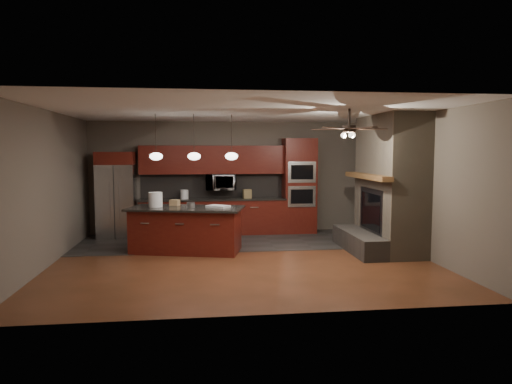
{
  "coord_description": "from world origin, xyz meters",
  "views": [
    {
      "loc": [
        -0.81,
        -8.54,
        2.06
      ],
      "look_at": [
        0.34,
        0.6,
        1.24
      ],
      "focal_mm": 32.0,
      "sensor_mm": 36.0,
      "label": 1
    }
  ],
  "objects": [
    {
      "name": "microwave",
      "position": [
        -0.27,
        2.75,
        1.3
      ],
      "size": [
        0.73,
        0.41,
        0.5
      ],
      "primitive_type": "imported",
      "color": "silver",
      "rests_on": "back_cabinetry"
    },
    {
      "name": "pendant_left",
      "position": [
        -1.65,
        0.7,
        1.96
      ],
      "size": [
        0.26,
        0.26,
        0.92
      ],
      "color": "black",
      "rests_on": "ceiling"
    },
    {
      "name": "counter_bucket",
      "position": [
        -1.17,
        2.7,
        1.01
      ],
      "size": [
        0.25,
        0.25,
        0.22
      ],
      "primitive_type": "cylinder",
      "rotation": [
        0.0,
        0.0,
        0.33
      ],
      "color": "white",
      "rests_on": "back_cabinetry"
    },
    {
      "name": "ceiling_fan",
      "position": [
        1.8,
        -0.8,
        2.46
      ],
      "size": [
        1.27,
        1.33,
        0.41
      ],
      "color": "black",
      "rests_on": "ceiling"
    },
    {
      "name": "pendant_center",
      "position": [
        -0.9,
        0.7,
        1.96
      ],
      "size": [
        0.26,
        0.26,
        0.92
      ],
      "color": "black",
      "rests_on": "ceiling"
    },
    {
      "name": "kitchen_island",
      "position": [
        -1.08,
        0.8,
        0.46
      ],
      "size": [
        2.49,
        1.58,
        0.92
      ],
      "rotation": [
        0.0,
        0.0,
        -0.25
      ],
      "color": "#5A1A10",
      "rests_on": "ground"
    },
    {
      "name": "pendant_right",
      "position": [
        -0.15,
        0.7,
        1.96
      ],
      "size": [
        0.26,
        0.26,
        0.92
      ],
      "color": "black",
      "rests_on": "ceiling"
    },
    {
      "name": "paint_tray",
      "position": [
        -0.43,
        0.7,
        0.94
      ],
      "size": [
        0.52,
        0.5,
        0.04
      ],
      "primitive_type": "cube",
      "rotation": [
        0.0,
        0.0,
        -0.63
      ],
      "color": "silver",
      "rests_on": "kitchen_island"
    },
    {
      "name": "left_wall",
      "position": [
        -3.5,
        0.0,
        1.4
      ],
      "size": [
        0.02,
        6.0,
        2.8
      ],
      "primitive_type": "cube",
      "color": "#63584F",
      "rests_on": "ground"
    },
    {
      "name": "white_bucket",
      "position": [
        -1.7,
        0.94,
        1.07
      ],
      "size": [
        0.34,
        0.34,
        0.3
      ],
      "primitive_type": "cylinder",
      "rotation": [
        0.0,
        0.0,
        -0.23
      ],
      "color": "white",
      "rests_on": "kitchen_island"
    },
    {
      "name": "back_wall",
      "position": [
        0.0,
        3.0,
        1.4
      ],
      "size": [
        7.0,
        0.02,
        2.8
      ],
      "primitive_type": "cube",
      "color": "#63584F",
      "rests_on": "ground"
    },
    {
      "name": "paint_can",
      "position": [
        -0.98,
        0.71,
        0.98
      ],
      "size": [
        0.2,
        0.2,
        0.11
      ],
      "primitive_type": "cylinder",
      "rotation": [
        0.0,
        0.0,
        -0.21
      ],
      "color": "#A7A8AC",
      "rests_on": "kitchen_island"
    },
    {
      "name": "cardboard_box",
      "position": [
        -1.32,
        1.14,
        0.98
      ],
      "size": [
        0.23,
        0.2,
        0.12
      ],
      "primitive_type": "cube",
      "rotation": [
        0.0,
        0.0,
        -0.41
      ],
      "color": "#A07D53",
      "rests_on": "kitchen_island"
    },
    {
      "name": "counter_box",
      "position": [
        0.37,
        2.65,
        1.01
      ],
      "size": [
        0.22,
        0.18,
        0.22
      ],
      "primitive_type": "cube",
      "rotation": [
        0.0,
        0.0,
        0.14
      ],
      "color": "olive",
      "rests_on": "back_cabinetry"
    },
    {
      "name": "fireplace_column",
      "position": [
        3.04,
        0.4,
        1.3
      ],
      "size": [
        1.3,
        2.1,
        2.8
      ],
      "color": "#736752",
      "rests_on": "ground"
    },
    {
      "name": "ceiling",
      "position": [
        0.0,
        0.0,
        2.8
      ],
      "size": [
        7.0,
        6.0,
        0.02
      ],
      "primitive_type": "cube",
      "color": "white",
      "rests_on": "back_wall"
    },
    {
      "name": "oven_tower",
      "position": [
        1.7,
        2.69,
        1.19
      ],
      "size": [
        0.8,
        0.63,
        2.38
      ],
      "color": "#5A1A10",
      "rests_on": "ground"
    },
    {
      "name": "back_cabinetry",
      "position": [
        -0.48,
        2.74,
        0.89
      ],
      "size": [
        3.59,
        0.64,
        2.2
      ],
      "color": "#5A1A10",
      "rests_on": "ground"
    },
    {
      "name": "ground",
      "position": [
        0.0,
        0.0,
        0.0
      ],
      "size": [
        7.0,
        7.0,
        0.0
      ],
      "primitive_type": "plane",
      "color": "brown",
      "rests_on": "ground"
    },
    {
      "name": "right_wall",
      "position": [
        3.5,
        0.0,
        1.4
      ],
      "size": [
        0.02,
        6.0,
        2.8
      ],
      "primitive_type": "cube",
      "color": "#63584F",
      "rests_on": "ground"
    },
    {
      "name": "slate_tile_patch",
      "position": [
        0.0,
        1.8,
        0.01
      ],
      "size": [
        7.0,
        2.4,
        0.01
      ],
      "primitive_type": "cube",
      "color": "#2F2C2A",
      "rests_on": "ground"
    },
    {
      "name": "refrigerator",
      "position": [
        -2.77,
        2.62,
        1.02
      ],
      "size": [
        0.87,
        0.75,
        2.05
      ],
      "color": "silver",
      "rests_on": "ground"
    }
  ]
}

